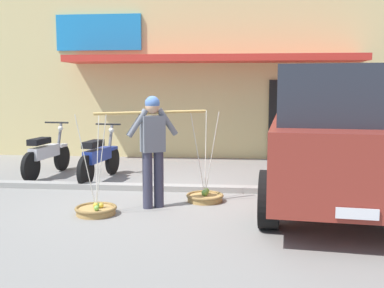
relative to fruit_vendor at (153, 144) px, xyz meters
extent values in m
plane|color=gray|center=(0.17, 0.45, -0.98)|extent=(90.00, 90.00, 0.00)
cube|color=gray|center=(0.17, 1.15, -0.93)|extent=(20.00, 0.24, 0.10)
cylinder|color=#38384C|center=(0.08, 0.05, -0.55)|extent=(0.15, 0.15, 0.86)
cylinder|color=#38384C|center=(-0.08, -0.05, -0.55)|extent=(0.15, 0.15, 0.86)
cube|color=slate|center=(0.00, 0.00, 0.15)|extent=(0.39, 0.35, 0.54)
sphere|color=tan|center=(0.00, 0.00, 0.56)|extent=(0.21, 0.21, 0.21)
sphere|color=#4C70B2|center=(0.00, 0.00, 0.61)|extent=(0.22, 0.22, 0.22)
cylinder|color=slate|center=(0.21, 0.12, 0.32)|extent=(0.34, 0.25, 0.43)
cylinder|color=slate|center=(-0.21, -0.12, 0.32)|extent=(0.34, 0.25, 0.43)
cylinder|color=tan|center=(0.00, 0.00, 0.47)|extent=(1.53, 0.95, 0.04)
cylinder|color=#B2894C|center=(0.76, 0.46, -0.93)|extent=(0.56, 0.56, 0.09)
torus|color=olive|center=(0.76, 0.46, -0.88)|extent=(0.60, 0.60, 0.05)
sphere|color=#669D3C|center=(0.76, 0.44, -0.84)|extent=(0.10, 0.10, 0.10)
sphere|color=#71AF43|center=(0.77, 0.60, -0.84)|extent=(0.09, 0.09, 0.09)
sphere|color=#6FAD42|center=(0.75, 0.46, -0.84)|extent=(0.10, 0.10, 0.10)
cylinder|color=silver|center=(0.76, 0.59, -0.21)|extent=(0.01, 0.27, 1.36)
cylinder|color=silver|center=(0.64, 0.39, -0.21)|extent=(0.23, 0.14, 1.36)
cylinder|color=silver|center=(0.87, 0.39, -0.21)|extent=(0.23, 0.14, 1.36)
cylinder|color=#B2894C|center=(-0.76, -0.46, -0.93)|extent=(0.56, 0.56, 0.09)
torus|color=olive|center=(-0.76, -0.46, -0.88)|extent=(0.60, 0.60, 0.05)
sphere|color=yellow|center=(-0.69, -0.43, -0.85)|extent=(0.08, 0.08, 0.08)
sphere|color=#7ABE48|center=(-0.71, -0.58, -0.85)|extent=(0.08, 0.08, 0.08)
sphere|color=#6BA63F|center=(-0.73, -0.45, -0.85)|extent=(0.08, 0.08, 0.08)
sphere|color=gold|center=(-0.75, -0.45, -0.84)|extent=(0.09, 0.09, 0.09)
cylinder|color=silver|center=(-0.76, -0.33, -0.21)|extent=(0.01, 0.27, 1.36)
cylinder|color=silver|center=(-0.87, -0.52, -0.21)|extent=(0.23, 0.14, 1.36)
cylinder|color=silver|center=(-0.64, -0.52, -0.21)|extent=(0.23, 0.14, 1.36)
cylinder|color=black|center=(-2.57, 2.86, -0.69)|extent=(0.14, 0.59, 0.58)
cylinder|color=black|center=(-2.70, 1.63, -0.69)|extent=(0.14, 0.59, 0.58)
cube|color=silver|center=(-2.57, 2.86, -0.43)|extent=(0.17, 0.29, 0.06)
cube|color=silver|center=(-2.65, 2.14, -0.47)|extent=(0.30, 0.92, 0.24)
cube|color=black|center=(-2.67, 1.96, -0.23)|extent=(0.28, 0.58, 0.12)
cylinder|color=slate|center=(-2.58, 2.76, -0.30)|extent=(0.09, 0.30, 0.76)
cylinder|color=black|center=(-2.59, 2.68, 0.09)|extent=(0.54, 0.10, 0.04)
sphere|color=silver|center=(-2.57, 2.84, -0.05)|extent=(0.11, 0.11, 0.11)
cylinder|color=black|center=(-1.34, 2.55, -0.69)|extent=(0.15, 0.59, 0.58)
cylinder|color=black|center=(-1.50, 1.32, -0.69)|extent=(0.15, 0.59, 0.58)
cube|color=navy|center=(-1.34, 2.55, -0.43)|extent=(0.18, 0.30, 0.06)
cube|color=navy|center=(-1.44, 1.83, -0.47)|extent=(0.31, 0.92, 0.24)
cube|color=black|center=(-1.46, 1.65, -0.23)|extent=(0.29, 0.58, 0.12)
cylinder|color=slate|center=(-1.36, 2.45, -0.30)|extent=(0.10, 0.30, 0.76)
cylinder|color=black|center=(-1.37, 2.37, 0.09)|extent=(0.54, 0.11, 0.04)
sphere|color=silver|center=(-1.35, 2.53, -0.05)|extent=(0.11, 0.11, 0.11)
cube|color=maroon|center=(2.79, 0.50, -0.12)|extent=(2.40, 4.88, 0.96)
cube|color=#282D38|center=(2.70, -0.32, 0.74)|extent=(1.94, 2.06, 0.76)
cube|color=maroon|center=(2.90, 1.55, 0.46)|extent=(2.05, 2.53, 0.08)
cylinder|color=black|center=(1.68, -0.85, -0.60)|extent=(0.34, 0.78, 0.76)
cylinder|color=black|center=(3.89, 1.84, -0.60)|extent=(0.34, 0.78, 0.76)
cylinder|color=black|center=(2.00, 2.05, -0.60)|extent=(0.34, 0.78, 0.76)
cube|color=silver|center=(2.53, -1.86, -0.48)|extent=(0.44, 0.06, 0.12)
cube|color=#DBC684|center=(0.64, 7.40, 1.12)|extent=(13.00, 5.00, 4.20)
cube|color=red|center=(0.64, 4.40, 1.52)|extent=(7.15, 1.00, 0.16)
cube|color=#1E84D1|center=(-2.28, 4.85, 2.22)|extent=(2.20, 0.08, 0.90)
cube|color=black|center=(2.59, 4.88, 0.02)|extent=(1.10, 0.06, 2.00)
cube|color=olive|center=(2.12, 2.57, -0.82)|extent=(0.44, 0.36, 0.32)
camera|label=1|loc=(1.26, -6.66, 0.85)|focal=42.47mm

